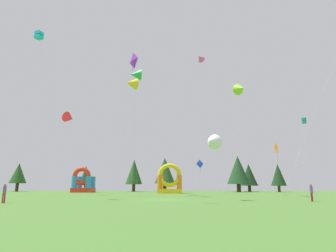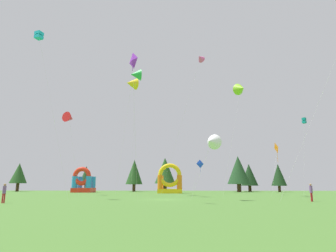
{
  "view_description": "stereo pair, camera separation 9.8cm",
  "coord_description": "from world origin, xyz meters",
  "px_view_note": "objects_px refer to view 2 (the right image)",
  "views": [
    {
      "loc": [
        2.25,
        -35.46,
        1.65
      ],
      "look_at": [
        0.0,
        11.06,
        11.19
      ],
      "focal_mm": 31.05,
      "sensor_mm": 36.0,
      "label": 1
    },
    {
      "loc": [
        2.35,
        -35.45,
        1.65
      ],
      "look_at": [
        0.0,
        11.06,
        11.19
      ],
      "focal_mm": 31.05,
      "sensor_mm": 36.0,
      "label": 2
    }
  ],
  "objects_px": {
    "kite_blue_diamond": "(201,164)",
    "kite_orange_diamond": "(277,148)",
    "inflatable_blue_arch": "(83,183)",
    "kite_red_delta": "(70,118)",
    "kite_cyan_box": "(39,36)",
    "inflatable_orange_dome": "(170,182)",
    "kite_green_delta": "(136,75)",
    "kite_white_delta": "(212,141)",
    "kite_yellow_delta": "(131,84)",
    "kite_lime_delta": "(241,89)",
    "person_near_camera": "(4,191)",
    "kite_pink_delta": "(200,58)",
    "kite_purple_diamond": "(132,62)",
    "kite_teal_box": "(304,121)",
    "person_left_edge": "(311,191)"
  },
  "relations": [
    {
      "from": "kite_blue_diamond",
      "to": "kite_orange_diamond",
      "type": "bearing_deg",
      "value": -58.13
    },
    {
      "from": "inflatable_blue_arch",
      "to": "kite_red_delta",
      "type": "bearing_deg",
      "value": -80.25
    },
    {
      "from": "kite_red_delta",
      "to": "kite_blue_diamond",
      "type": "bearing_deg",
      "value": 23.57
    },
    {
      "from": "kite_cyan_box",
      "to": "inflatable_blue_arch",
      "type": "relative_size",
      "value": 3.74
    },
    {
      "from": "inflatable_blue_arch",
      "to": "inflatable_orange_dome",
      "type": "distance_m",
      "value": 22.42
    },
    {
      "from": "kite_orange_diamond",
      "to": "kite_cyan_box",
      "type": "bearing_deg",
      "value": -165.2
    },
    {
      "from": "kite_red_delta",
      "to": "inflatable_blue_arch",
      "type": "distance_m",
      "value": 22.67
    },
    {
      "from": "inflatable_orange_dome",
      "to": "kite_cyan_box",
      "type": "bearing_deg",
      "value": -121.36
    },
    {
      "from": "kite_green_delta",
      "to": "inflatable_orange_dome",
      "type": "bearing_deg",
      "value": 75.99
    },
    {
      "from": "kite_white_delta",
      "to": "kite_cyan_box",
      "type": "distance_m",
      "value": 27.74
    },
    {
      "from": "kite_orange_diamond",
      "to": "kite_blue_diamond",
      "type": "xyz_separation_m",
      "value": [
        -10.68,
        17.19,
        -1.15
      ]
    },
    {
      "from": "kite_red_delta",
      "to": "kite_white_delta",
      "type": "bearing_deg",
      "value": -36.4
    },
    {
      "from": "kite_yellow_delta",
      "to": "inflatable_orange_dome",
      "type": "xyz_separation_m",
      "value": [
        6.36,
        13.8,
        -17.5
      ]
    },
    {
      "from": "kite_red_delta",
      "to": "kite_cyan_box",
      "type": "bearing_deg",
      "value": -85.66
    },
    {
      "from": "kite_lime_delta",
      "to": "kite_orange_diamond",
      "type": "bearing_deg",
      "value": -34.75
    },
    {
      "from": "kite_blue_diamond",
      "to": "person_near_camera",
      "type": "height_order",
      "value": "kite_blue_diamond"
    },
    {
      "from": "kite_pink_delta",
      "to": "inflatable_orange_dome",
      "type": "distance_m",
      "value": 26.81
    },
    {
      "from": "inflatable_blue_arch",
      "to": "kite_cyan_box",
      "type": "bearing_deg",
      "value": -82.65
    },
    {
      "from": "kite_purple_diamond",
      "to": "inflatable_orange_dome",
      "type": "relative_size",
      "value": 2.4
    },
    {
      "from": "kite_yellow_delta",
      "to": "inflatable_blue_arch",
      "type": "height_order",
      "value": "kite_yellow_delta"
    },
    {
      "from": "kite_green_delta",
      "to": "inflatable_blue_arch",
      "type": "bearing_deg",
      "value": 122.65
    },
    {
      "from": "kite_red_delta",
      "to": "kite_purple_diamond",
      "type": "xyz_separation_m",
      "value": [
        15.61,
        -23.03,
        0.51
      ]
    },
    {
      "from": "kite_white_delta",
      "to": "kite_pink_delta",
      "type": "height_order",
      "value": "kite_pink_delta"
    },
    {
      "from": "kite_lime_delta",
      "to": "kite_teal_box",
      "type": "bearing_deg",
      "value": -6.35
    },
    {
      "from": "kite_orange_diamond",
      "to": "kite_green_delta",
      "type": "relative_size",
      "value": 0.38
    },
    {
      "from": "kite_green_delta",
      "to": "inflatable_blue_arch",
      "type": "relative_size",
      "value": 3.39
    },
    {
      "from": "kite_white_delta",
      "to": "kite_teal_box",
      "type": "height_order",
      "value": "kite_teal_box"
    },
    {
      "from": "kite_teal_box",
      "to": "person_near_camera",
      "type": "distance_m",
      "value": 42.81
    },
    {
      "from": "kite_green_delta",
      "to": "kite_white_delta",
      "type": "bearing_deg",
      "value": -45.47
    },
    {
      "from": "kite_green_delta",
      "to": "kite_purple_diamond",
      "type": "relative_size",
      "value": 1.35
    },
    {
      "from": "kite_lime_delta",
      "to": "kite_pink_delta",
      "type": "xyz_separation_m",
      "value": [
        -6.31,
        6.89,
        8.94
      ]
    },
    {
      "from": "person_left_edge",
      "to": "inflatable_blue_arch",
      "type": "distance_m",
      "value": 53.78
    },
    {
      "from": "kite_orange_diamond",
      "to": "kite_red_delta",
      "type": "xyz_separation_m",
      "value": [
        -35.27,
        6.46,
        6.67
      ]
    },
    {
      "from": "kite_cyan_box",
      "to": "kite_yellow_delta",
      "type": "bearing_deg",
      "value": 52.85
    },
    {
      "from": "kite_pink_delta",
      "to": "kite_red_delta",
      "type": "bearing_deg",
      "value": -171.92
    },
    {
      "from": "kite_red_delta",
      "to": "kite_pink_delta",
      "type": "distance_m",
      "value": 27.97
    },
    {
      "from": "kite_blue_diamond",
      "to": "inflatable_orange_dome",
      "type": "height_order",
      "value": "kite_blue_diamond"
    },
    {
      "from": "inflatable_blue_arch",
      "to": "kite_orange_diamond",
      "type": "bearing_deg",
      "value": -33.57
    },
    {
      "from": "person_left_edge",
      "to": "inflatable_orange_dome",
      "type": "xyz_separation_m",
      "value": [
        -16.21,
        31.57,
        1.19
      ]
    },
    {
      "from": "kite_yellow_delta",
      "to": "kite_cyan_box",
      "type": "relative_size",
      "value": 0.93
    },
    {
      "from": "kite_orange_diamond",
      "to": "kite_teal_box",
      "type": "bearing_deg",
      "value": 20.83
    },
    {
      "from": "kite_pink_delta",
      "to": "inflatable_blue_arch",
      "type": "xyz_separation_m",
      "value": [
        -27.85,
        15.64,
        -24.64
      ]
    },
    {
      "from": "kite_teal_box",
      "to": "kite_blue_diamond",
      "type": "height_order",
      "value": "kite_teal_box"
    },
    {
      "from": "kite_white_delta",
      "to": "kite_green_delta",
      "type": "distance_m",
      "value": 20.12
    },
    {
      "from": "kite_purple_diamond",
      "to": "person_left_edge",
      "type": "xyz_separation_m",
      "value": [
        18.64,
        3.65,
        -13.28
      ]
    },
    {
      "from": "kite_red_delta",
      "to": "kite_yellow_delta",
      "type": "bearing_deg",
      "value": -7.8
    },
    {
      "from": "kite_teal_box",
      "to": "kite_purple_diamond",
      "type": "distance_m",
      "value": 31.14
    },
    {
      "from": "kite_teal_box",
      "to": "person_left_edge",
      "type": "distance_m",
      "value": 19.43
    },
    {
      "from": "kite_white_delta",
      "to": "kite_cyan_box",
      "type": "height_order",
      "value": "kite_cyan_box"
    },
    {
      "from": "kite_blue_diamond",
      "to": "person_left_edge",
      "type": "bearing_deg",
      "value": -72.22
    }
  ]
}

